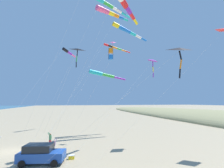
# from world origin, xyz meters

# --- Properties ---
(ground_plane) EXTENTS (600.00, 600.00, 0.00)m
(ground_plane) POSITION_xyz_m (0.00, 0.00, 0.00)
(ground_plane) COLOR tan
(parked_car) EXTENTS (4.61, 2.85, 1.85)m
(parked_car) POSITION_xyz_m (4.05, -5.15, 0.95)
(parked_car) COLOR #1E479E
(parked_car) RESTS_ON ground_plane
(cooler_box) EXTENTS (0.62, 0.42, 0.42)m
(cooler_box) POSITION_xyz_m (6.99, -4.72, 0.21)
(cooler_box) COLOR yellow
(cooler_box) RESTS_ON ground_plane
(person_child_green_jacket) EXTENTS (0.46, 0.49, 1.36)m
(person_child_green_jacket) POSITION_xyz_m (5.06, -0.88, 0.74)
(person_child_green_jacket) COLOR silver
(person_child_green_jacket) RESTS_ON ground_plane
(person_bystander_far) EXTENTS (0.60, 0.49, 1.78)m
(person_bystander_far) POSITION_xyz_m (4.33, 1.55, 0.97)
(person_bystander_far) COLOR #B72833
(person_bystander_far) RESTS_ON ground_plane
(kite_windsock_black_fish_shape) EXTENTS (13.85, 5.41, 19.42)m
(kite_windsock_black_fish_shape) POSITION_xyz_m (10.12, -4.69, 18.66)
(kite_windsock_black_fish_shape) COLOR black
(kite_windsock_black_fish_shape) RESTS_ON ground_plane
(kite_windsock_striped_overhead) EXTENTS (12.94, 2.77, 18.87)m
(kite_windsock_striped_overhead) POSITION_xyz_m (11.67, -2.69, 18.54)
(kite_windsock_striped_overhead) COLOR #EF4C93
(kite_windsock_striped_overhead) RESTS_ON ground_plane
(kite_windsock_magenta_far_left) EXTENTS (18.88, 8.96, 21.50)m
(kite_windsock_magenta_far_left) POSITION_xyz_m (17.21, 4.98, 20.26)
(kite_windsock_magenta_far_left) COLOR yellow
(kite_windsock_magenta_far_left) RESTS_ON ground_plane
(kite_windsock_rainbow_low_near) EXTENTS (12.83, 5.10, 20.06)m
(kite_windsock_rainbow_low_near) POSITION_xyz_m (13.58, -4.00, 19.21)
(kite_windsock_rainbow_low_near) COLOR white
(kite_windsock_rainbow_low_near) RESTS_ON ground_plane
(kite_windsock_teal_far_right) EXTENTS (12.32, 13.79, 18.87)m
(kite_windsock_teal_far_right) POSITION_xyz_m (6.36, 15.68, 18.19)
(kite_windsock_teal_far_right) COLOR black
(kite_windsock_teal_far_right) RESTS_ON ground_plane
(kite_windsock_white_trailing) EXTENTS (13.05, 7.52, 12.31)m
(kite_windsock_white_trailing) POSITION_xyz_m (13.10, 7.14, 11.50)
(kite_windsock_white_trailing) COLOR #1EB7C6
(kite_windsock_white_trailing) RESTS_ON ground_plane
(kite_delta_blue_topmost) EXTENTS (12.45, 5.81, 10.80)m
(kite_delta_blue_topmost) POSITION_xyz_m (15.27, -11.98, 10.38)
(kite_delta_blue_topmost) COLOR black
(kite_delta_blue_topmost) RESTS_ON ground_plane
(kite_delta_orange_high_right) EXTENTS (13.49, 5.76, 12.41)m
(kite_delta_orange_high_right) POSITION_xyz_m (18.35, -2.84, 12.04)
(kite_delta_orange_high_right) COLOR purple
(kite_delta_orange_high_right) RESTS_ON ground_plane
(kite_box_purple_drifting) EXTENTS (5.90, 4.76, 13.11)m
(kite_box_purple_drifting) POSITION_xyz_m (11.76, -3.24, 12.35)
(kite_box_purple_drifting) COLOR orange
(kite_box_purple_drifting) RESTS_ON ground_plane
(kite_windsock_small_distant) EXTENTS (15.61, 9.53, 17.73)m
(kite_windsock_small_distant) POSITION_xyz_m (15.13, 6.35, 16.99)
(kite_windsock_small_distant) COLOR red
(kite_windsock_small_distant) RESTS_ON ground_plane
(kite_delta_long_streamer_left) EXTENTS (11.08, 0.81, 16.49)m
(kite_delta_long_streamer_left) POSITION_xyz_m (13.61, 2.09, 16.09)
(kite_delta_long_streamer_left) COLOR #EF4C93
(kite_delta_long_streamer_left) RESTS_ON ground_plane
(kite_delta_red_high_left) EXTENTS (5.07, 4.88, 12.12)m
(kite_delta_red_high_left) POSITION_xyz_m (7.29, -5.24, 11.82)
(kite_delta_red_high_left) COLOR black
(kite_delta_red_high_left) RESTS_ON ground_plane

